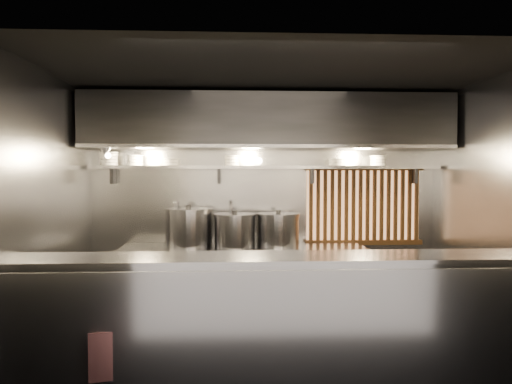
{
  "coord_description": "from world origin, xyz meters",
  "views": [
    {
      "loc": [
        -0.46,
        -5.03,
        1.82
      ],
      "look_at": [
        -0.17,
        0.55,
        1.6
      ],
      "focal_mm": 35.0,
      "sensor_mm": 36.0,
      "label": 1
    }
  ],
  "objects": [
    {
      "name": "faucet_left",
      "position": [
        -1.15,
        1.37,
        1.31
      ],
      "size": [
        0.04,
        0.3,
        0.5
      ],
      "color": "silver",
      "rests_on": "wall_back"
    },
    {
      "name": "cooking_bench",
      "position": [
        -0.3,
        1.13,
        0.45
      ],
      "size": [
        3.0,
        0.7,
        0.9
      ],
      "primitive_type": "cube",
      "color": "#939398",
      "rests_on": "floor"
    },
    {
      "name": "bowl_stack_5",
      "position": [
        1.45,
        1.32,
        1.97
      ],
      "size": [
        0.21,
        0.21,
        0.13
      ],
      "color": "white",
      "rests_on": "bowl_shelf"
    },
    {
      "name": "faucet_right",
      "position": [
        -0.45,
        1.37,
        1.31
      ],
      "size": [
        0.04,
        0.3,
        0.5
      ],
      "color": "silver",
      "rests_on": "wall_back"
    },
    {
      "name": "stock_pot_mid",
      "position": [
        -0.4,
        1.09,
        1.11
      ],
      "size": [
        0.65,
        0.65,
        0.45
      ],
      "rotation": [
        0.0,
        0.0,
        -0.28
      ],
      "color": "#939398",
      "rests_on": "cooking_bench"
    },
    {
      "name": "wall_left",
      "position": [
        -2.25,
        0.0,
        1.4
      ],
      "size": [
        0.0,
        3.0,
        3.0
      ],
      "primitive_type": "plane",
      "rotation": [
        1.57,
        0.0,
        1.57
      ],
      "color": "gray",
      "rests_on": "floor"
    },
    {
      "name": "wall_right",
      "position": [
        2.25,
        0.0,
        1.4
      ],
      "size": [
        0.0,
        3.0,
        3.0
      ],
      "primitive_type": "plane",
      "rotation": [
        1.57,
        0.0,
        -1.57
      ],
      "color": "gray",
      "rests_on": "floor"
    },
    {
      "name": "pendant_bulb",
      "position": [
        -0.1,
        1.2,
        1.96
      ],
      "size": [
        0.09,
        0.09,
        0.19
      ],
      "color": "#2D2D30",
      "rests_on": "exhaust_hood"
    },
    {
      "name": "bowl_stack_1",
      "position": [
        -1.65,
        1.32,
        1.97
      ],
      "size": [
        0.21,
        0.21,
        0.13
      ],
      "color": "white",
      "rests_on": "bowl_shelf"
    },
    {
      "name": "stock_pot_right",
      "position": [
        0.14,
        1.17,
        1.1
      ],
      "size": [
        0.68,
        0.68,
        0.44
      ],
      "rotation": [
        0.0,
        0.0,
        -0.28
      ],
      "color": "#939398",
      "rests_on": "cooking_bench"
    },
    {
      "name": "bowl_stack_2",
      "position": [
        -1.22,
        1.32,
        1.95
      ],
      "size": [
        0.22,
        0.22,
        0.09
      ],
      "color": "white",
      "rests_on": "bowl_shelf"
    },
    {
      "name": "wall_back",
      "position": [
        0.0,
        1.5,
        1.4
      ],
      "size": [
        4.5,
        0.0,
        4.5
      ],
      "primitive_type": "plane",
      "rotation": [
        1.57,
        0.0,
        0.0
      ],
      "color": "gray",
      "rests_on": "floor"
    },
    {
      "name": "serving_counter",
      "position": [
        0.0,
        -0.96,
        0.57
      ],
      "size": [
        4.5,
        0.56,
        1.13
      ],
      "color": "#939398",
      "rests_on": "floor"
    },
    {
      "name": "heat_lamp",
      "position": [
        -1.9,
        0.85,
        2.07
      ],
      "size": [
        0.25,
        0.35,
        0.2
      ],
      "color": "#939398",
      "rests_on": "exhaust_hood"
    },
    {
      "name": "bowl_stack_0",
      "position": [
        -1.98,
        1.32,
        1.98
      ],
      "size": [
        0.23,
        0.23,
        0.17
      ],
      "color": "white",
      "rests_on": "bowl_shelf"
    },
    {
      "name": "ceiling",
      "position": [
        0.0,
        0.0,
        2.8
      ],
      "size": [
        4.5,
        4.5,
        0.0
      ],
      "primitive_type": "plane",
      "rotation": [
        3.14,
        0.0,
        0.0
      ],
      "color": "black",
      "rests_on": "wall_back"
    },
    {
      "name": "wood_screen",
      "position": [
        1.3,
        1.45,
        1.38
      ],
      "size": [
        1.56,
        0.09,
        1.04
      ],
      "color": "#E6A267",
      "rests_on": "wall_back"
    },
    {
      "name": "bowl_stack_4",
      "position": [
        0.92,
        1.32,
        1.95
      ],
      "size": [
        0.23,
        0.23,
        0.09
      ],
      "color": "white",
      "rests_on": "bowl_shelf"
    },
    {
      "name": "exhaust_hood",
      "position": [
        0.0,
        1.1,
        2.42
      ],
      "size": [
        4.4,
        0.81,
        0.65
      ],
      "color": "#2D2D30",
      "rests_on": "ceiling"
    },
    {
      "name": "floor",
      "position": [
        0.0,
        0.0,
        0.0
      ],
      "size": [
        4.5,
        4.5,
        0.0
      ],
      "primitive_type": "plane",
      "color": "black",
      "rests_on": "ground"
    },
    {
      "name": "red_placard",
      "position": [
        -1.4,
        -1.22,
        0.41
      ],
      "size": [
        0.27,
        0.08,
        0.38
      ],
      "primitive_type": "cube",
      "rotation": [
        0.0,
        0.0,
        0.23
      ],
      "color": "red",
      "rests_on": "serving_counter"
    },
    {
      "name": "stock_pot_left",
      "position": [
        -0.98,
        1.18,
        1.14
      ],
      "size": [
        0.79,
        0.79,
        0.51
      ],
      "rotation": [
        0.0,
        0.0,
        -0.41
      ],
      "color": "#939398",
      "rests_on": "cooking_bench"
    },
    {
      "name": "bowl_stack_3",
      "position": [
        -0.43,
        1.32,
        1.97
      ],
      "size": [
        0.2,
        0.2,
        0.13
      ],
      "color": "white",
      "rests_on": "bowl_shelf"
    },
    {
      "name": "bowl_shelf",
      "position": [
        0.0,
        1.32,
        1.88
      ],
      "size": [
        4.4,
        0.34,
        0.04
      ],
      "primitive_type": "cube",
      "color": "#939398",
      "rests_on": "wall_back"
    }
  ]
}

